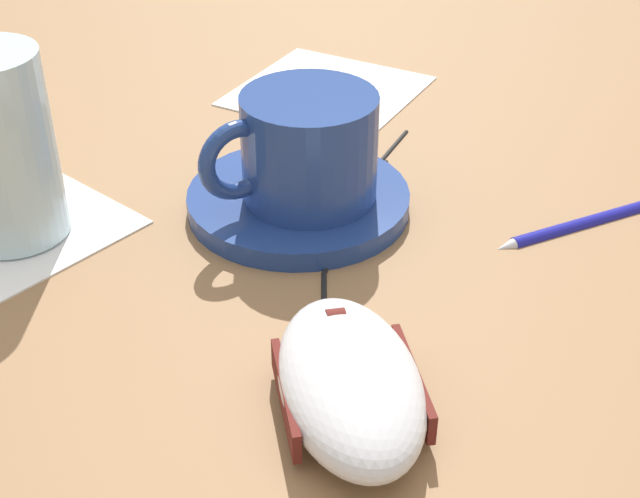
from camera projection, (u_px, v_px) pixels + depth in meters
ground_plane at (270, 232)px, 0.54m from camera, size 3.00×3.00×0.00m
saucer at (298, 200)px, 0.55m from camera, size 0.14×0.14×0.01m
coffee_cup at (303, 147)px, 0.53m from camera, size 0.08×0.11×0.07m
computer_mouse at (350, 382)px, 0.40m from camera, size 0.13×0.12×0.04m
mouse_cable at (360, 210)px, 0.55m from camera, size 0.13×0.20×0.00m
napkin_under_glass at (12, 227)px, 0.54m from camera, size 0.13×0.13×0.00m
napkin_spare at (328, 90)px, 0.71m from camera, size 0.17×0.17×0.00m
pen at (599, 214)px, 0.54m from camera, size 0.05×0.14×0.01m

